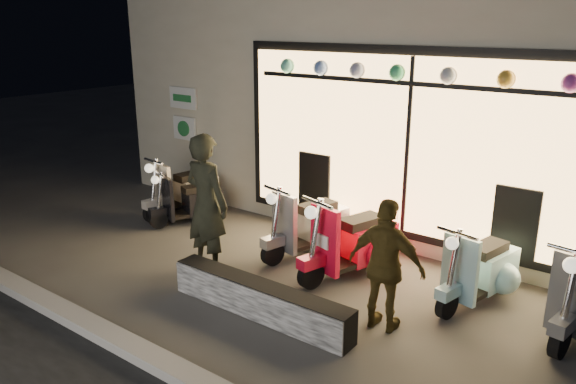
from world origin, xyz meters
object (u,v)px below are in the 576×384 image
object	(u,v)px
scooter_red	(358,241)
man	(207,204)
graffiti_barrier	(260,299)
woman	(386,266)
scooter_silver	(314,224)

from	to	relation	value
scooter_red	man	bearing A→B (deg)	-128.23
graffiti_barrier	scooter_red	size ratio (longest dim) A/B	1.56
scooter_red	woman	xyz separation A→B (m)	(0.94, -1.05, 0.30)
graffiti_barrier	man	bearing A→B (deg)	158.41
graffiti_barrier	scooter_silver	xyz separation A→B (m)	(-0.55, 1.88, 0.21)
scooter_silver	man	distance (m)	1.64
man	woman	xyz separation A→B (m)	(2.53, 0.08, -0.20)
graffiti_barrier	woman	bearing A→B (deg)	25.95
scooter_red	woman	distance (m)	1.44
man	graffiti_barrier	bearing A→B (deg)	161.06
graffiti_barrier	scooter_red	world-z (taller)	scooter_red
graffiti_barrier	scooter_red	xyz separation A→B (m)	(0.29, 1.65, 0.23)
graffiti_barrier	man	distance (m)	1.58
graffiti_barrier	woman	xyz separation A→B (m)	(1.23, 0.60, 0.53)
graffiti_barrier	woman	world-z (taller)	woman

